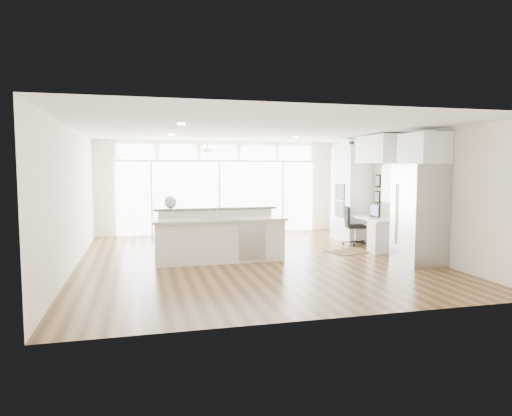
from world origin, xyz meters
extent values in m
cube|color=#422B14|center=(0.00, 0.00, -0.01)|extent=(7.00, 8.00, 0.02)
cube|color=white|center=(0.00, 0.00, 2.70)|extent=(7.00, 8.00, 0.02)
cube|color=white|center=(0.00, 4.00, 1.35)|extent=(7.00, 0.04, 2.70)
cube|color=white|center=(0.00, -4.00, 1.35)|extent=(7.00, 0.04, 2.70)
cube|color=white|center=(-3.50, 0.00, 1.35)|extent=(0.04, 8.00, 2.70)
cube|color=white|center=(3.50, 0.00, 1.35)|extent=(0.04, 8.00, 2.70)
cube|color=white|center=(0.00, 3.94, 1.05)|extent=(5.80, 0.06, 2.08)
cube|color=white|center=(0.00, 3.94, 2.38)|extent=(5.90, 0.06, 0.40)
cube|color=white|center=(3.46, 0.30, 1.55)|extent=(0.04, 0.85, 0.85)
cube|color=white|center=(-0.50, 2.80, 2.48)|extent=(1.16, 1.16, 0.32)
cube|color=white|center=(0.00, 0.20, 2.68)|extent=(3.40, 3.00, 0.02)
cube|color=white|center=(3.17, 1.80, 1.25)|extent=(0.64, 1.20, 2.50)
cube|color=white|center=(3.13, 0.30, 0.38)|extent=(0.72, 1.30, 0.76)
cube|color=white|center=(3.17, 0.30, 2.35)|extent=(0.64, 1.30, 0.64)
cube|color=#A5A5A9|center=(3.11, -1.35, 1.00)|extent=(0.76, 0.90, 2.00)
cube|color=white|center=(3.17, -1.35, 2.30)|extent=(0.64, 0.90, 0.60)
cube|color=black|center=(3.46, 0.92, 1.40)|extent=(0.06, 0.22, 0.80)
cube|color=white|center=(-0.69, -0.09, 0.54)|extent=(2.73, 1.04, 1.08)
cube|color=#362211|center=(2.36, 0.21, 0.01)|extent=(1.12, 0.96, 0.01)
cube|color=black|center=(2.94, 1.05, 0.48)|extent=(0.59, 0.56, 0.95)
sphere|color=silver|center=(-1.64, 0.30, 1.21)|extent=(0.28, 0.28, 0.26)
cube|color=black|center=(3.05, 0.30, 0.94)|extent=(0.08, 0.42, 0.35)
cube|color=white|center=(2.88, 0.30, 0.77)|extent=(0.15, 0.33, 0.02)
imported|color=#2E4F22|center=(3.17, 1.80, 2.61)|extent=(0.28, 0.31, 0.23)
camera|label=1|loc=(-2.25, -9.26, 1.91)|focal=32.00mm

